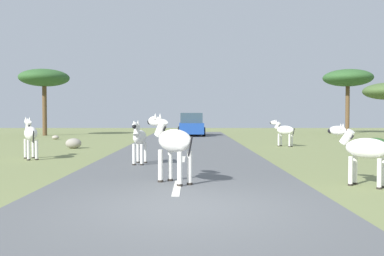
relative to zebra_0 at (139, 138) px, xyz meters
name	(u,v)px	position (x,y,z in m)	size (l,w,h in m)	color
ground_plane	(184,211)	(1.59, -6.42, -0.91)	(90.00, 90.00, 0.00)	olive
road	(172,209)	(1.39, -6.42, -0.89)	(6.00, 64.00, 0.05)	#56595B
lane_markings	(169,222)	(1.39, -7.42, -0.86)	(0.16, 56.00, 0.01)	silver
zebra_0	(139,138)	(0.00, 0.00, 0.00)	(0.47, 1.53, 1.44)	silver
zebra_1	(30,134)	(-4.34, 2.08, 0.03)	(1.06, 1.53, 1.59)	silver
zebra_2	(172,141)	(1.25, -3.75, 0.12)	(1.30, 1.48, 1.65)	silver
zebra_3	(283,130)	(6.52, 8.32, -0.07)	(1.22, 1.16, 1.41)	silver
zebra_4	(363,149)	(5.71, -3.92, -0.04)	(1.24, 1.23, 1.46)	silver
car_0	(191,125)	(1.66, 18.69, -0.06)	(2.08, 4.37, 1.74)	#1E479E
tree_0	(44,78)	(-9.97, 19.76, 3.61)	(3.89, 3.89, 5.26)	brown
tree_1	(347,78)	(15.26, 23.07, 3.89)	(4.22, 4.22, 5.59)	brown
bush_2	(375,144)	(10.35, 6.04, -0.62)	(0.97, 0.88, 0.58)	#2D5628
rock_0	(55,137)	(-7.44, 14.54, -0.77)	(0.46, 0.41, 0.27)	#A89E8C
rock_2	(73,143)	(-4.12, 7.02, -0.66)	(0.77, 0.59, 0.50)	gray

